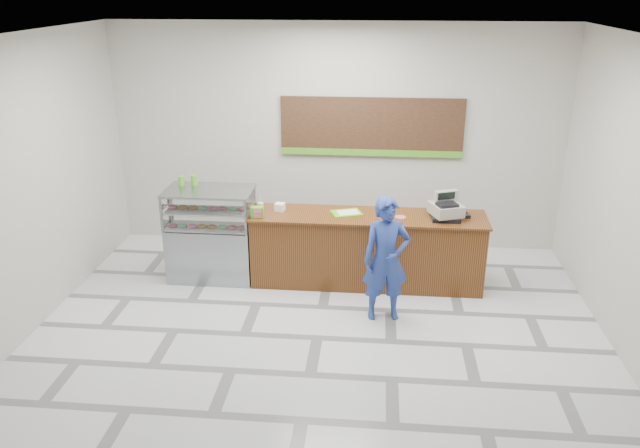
# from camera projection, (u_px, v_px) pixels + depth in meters

# --- Properties ---
(floor) EXTENTS (7.00, 7.00, 0.00)m
(floor) POSITION_uv_depth(u_px,v_px,m) (317.00, 338.00, 7.55)
(floor) COLOR silver
(floor) RESTS_ON ground
(back_wall) EXTENTS (7.00, 0.00, 7.00)m
(back_wall) POSITION_uv_depth(u_px,v_px,m) (336.00, 138.00, 9.70)
(back_wall) COLOR #BAB6AB
(back_wall) RESTS_ON floor
(ceiling) EXTENTS (7.00, 7.00, 0.00)m
(ceiling) POSITION_uv_depth(u_px,v_px,m) (317.00, 38.00, 6.28)
(ceiling) COLOR silver
(ceiling) RESTS_ON back_wall
(sales_counter) EXTENTS (3.26, 0.76, 1.03)m
(sales_counter) POSITION_uv_depth(u_px,v_px,m) (367.00, 249.00, 8.75)
(sales_counter) COLOR brown
(sales_counter) RESTS_ON floor
(display_case) EXTENTS (1.22, 0.72, 1.33)m
(display_case) POSITION_uv_depth(u_px,v_px,m) (211.00, 233.00, 8.89)
(display_case) COLOR gray
(display_case) RESTS_ON floor
(menu_board) EXTENTS (2.80, 0.06, 0.90)m
(menu_board) POSITION_uv_depth(u_px,v_px,m) (372.00, 128.00, 9.54)
(menu_board) COLOR black
(menu_board) RESTS_ON back_wall
(cash_register) EXTENTS (0.50, 0.51, 0.36)m
(cash_register) POSITION_uv_depth(u_px,v_px,m) (446.00, 209.00, 8.41)
(cash_register) COLOR black
(cash_register) RESTS_ON sales_counter
(card_terminal) EXTENTS (0.13, 0.19, 0.04)m
(card_terminal) POSITION_uv_depth(u_px,v_px,m) (465.00, 215.00, 8.51)
(card_terminal) COLOR black
(card_terminal) RESTS_ON sales_counter
(serving_tray) EXTENTS (0.47, 0.41, 0.02)m
(serving_tray) POSITION_uv_depth(u_px,v_px,m) (347.00, 213.00, 8.62)
(serving_tray) COLOR #6CC90E
(serving_tray) RESTS_ON sales_counter
(napkin_box) EXTENTS (0.15, 0.15, 0.11)m
(napkin_box) POSITION_uv_depth(u_px,v_px,m) (280.00, 207.00, 8.72)
(napkin_box) COLOR white
(napkin_box) RESTS_ON sales_counter
(straw_cup) EXTENTS (0.08, 0.08, 0.13)m
(straw_cup) POSITION_uv_depth(u_px,v_px,m) (261.00, 207.00, 8.69)
(straw_cup) COLOR silver
(straw_cup) RESTS_ON sales_counter
(promo_box) EXTENTS (0.18, 0.13, 0.15)m
(promo_box) POSITION_uv_depth(u_px,v_px,m) (257.00, 212.00, 8.46)
(promo_box) COLOR #4E9C21
(promo_box) RESTS_ON sales_counter
(donut_decal) EXTENTS (0.15, 0.15, 0.00)m
(donut_decal) POSITION_uv_depth(u_px,v_px,m) (401.00, 217.00, 8.50)
(donut_decal) COLOR #D35977
(donut_decal) RESTS_ON sales_counter
(green_cup_left) EXTENTS (0.09, 0.09, 0.14)m
(green_cup_left) POSITION_uv_depth(u_px,v_px,m) (181.00, 181.00, 8.81)
(green_cup_left) COLOR #4E9C21
(green_cup_left) RESTS_ON display_case
(green_cup_right) EXTENTS (0.10, 0.10, 0.15)m
(green_cup_right) POSITION_uv_depth(u_px,v_px,m) (194.00, 180.00, 8.81)
(green_cup_right) COLOR #4E9C21
(green_cup_right) RESTS_ON display_case
(customer) EXTENTS (0.65, 0.48, 1.62)m
(customer) POSITION_uv_depth(u_px,v_px,m) (386.00, 259.00, 7.75)
(customer) COLOR navy
(customer) RESTS_ON floor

